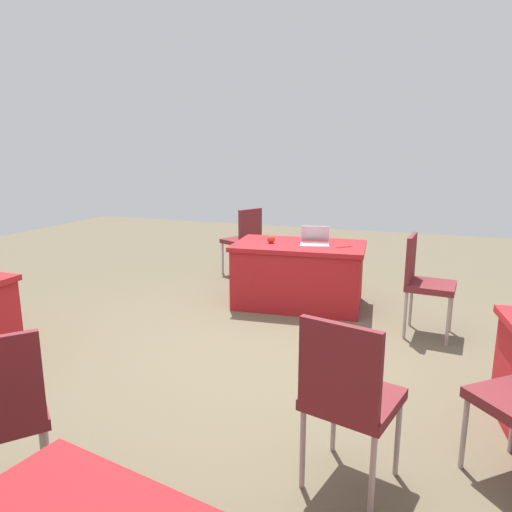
{
  "coord_description": "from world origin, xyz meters",
  "views": [
    {
      "loc": [
        -1.28,
        3.56,
        1.74
      ],
      "look_at": [
        0.02,
        -0.01,
        0.9
      ],
      "focal_mm": 32.76,
      "sensor_mm": 36.0,
      "label": 1
    }
  ],
  "objects_px": {
    "chair_tucked_left": "(348,392)",
    "chair_by_pillar": "(423,278)",
    "laptop_silver": "(315,241)",
    "chair_back_row": "(244,237)",
    "table_foreground": "(299,274)",
    "scissors_red": "(344,247)",
    "yarn_ball": "(271,239)"
  },
  "relations": [
    {
      "from": "chair_tucked_left",
      "to": "chair_by_pillar",
      "type": "bearing_deg",
      "value": 96.67
    },
    {
      "from": "chair_tucked_left",
      "to": "laptop_silver",
      "type": "bearing_deg",
      "value": 120.73
    },
    {
      "from": "chair_by_pillar",
      "to": "laptop_silver",
      "type": "xyz_separation_m",
      "value": [
        1.17,
        -0.46,
        0.2
      ]
    },
    {
      "from": "chair_back_row",
      "to": "laptop_silver",
      "type": "relative_size",
      "value": 2.61
    },
    {
      "from": "chair_tucked_left",
      "to": "chair_back_row",
      "type": "xyz_separation_m",
      "value": [
        2.11,
        -3.95,
        0.01
      ]
    },
    {
      "from": "chair_tucked_left",
      "to": "chair_by_pillar",
      "type": "relative_size",
      "value": 0.99
    },
    {
      "from": "chair_tucked_left",
      "to": "table_foreground",
      "type": "bearing_deg",
      "value": 123.89
    },
    {
      "from": "chair_tucked_left",
      "to": "chair_back_row",
      "type": "relative_size",
      "value": 0.99
    },
    {
      "from": "laptop_silver",
      "to": "scissors_red",
      "type": "xyz_separation_m",
      "value": [
        -0.33,
        0.01,
        -0.04
      ]
    },
    {
      "from": "chair_by_pillar",
      "to": "chair_back_row",
      "type": "relative_size",
      "value": 1.0
    },
    {
      "from": "chair_by_pillar",
      "to": "yarn_ball",
      "type": "relative_size",
      "value": 10.71
    },
    {
      "from": "table_foreground",
      "to": "yarn_ball",
      "type": "bearing_deg",
      "value": 15.47
    },
    {
      "from": "table_foreground",
      "to": "laptop_silver",
      "type": "relative_size",
      "value": 4.14
    },
    {
      "from": "chair_by_pillar",
      "to": "chair_back_row",
      "type": "xyz_separation_m",
      "value": [
        2.44,
        -1.52,
        -0.0
      ]
    },
    {
      "from": "table_foreground",
      "to": "chair_back_row",
      "type": "bearing_deg",
      "value": -43.85
    },
    {
      "from": "yarn_ball",
      "to": "chair_back_row",
      "type": "bearing_deg",
      "value": -55.64
    },
    {
      "from": "chair_by_pillar",
      "to": "yarn_ball",
      "type": "distance_m",
      "value": 1.73
    },
    {
      "from": "yarn_ball",
      "to": "scissors_red",
      "type": "xyz_separation_m",
      "value": [
        -0.83,
        -0.06,
        -0.04
      ]
    },
    {
      "from": "chair_back_row",
      "to": "yarn_ball",
      "type": "xyz_separation_m",
      "value": [
        -0.77,
        1.13,
        0.21
      ]
    },
    {
      "from": "scissors_red",
      "to": "table_foreground",
      "type": "bearing_deg",
      "value": -50.84
    },
    {
      "from": "laptop_silver",
      "to": "chair_tucked_left",
      "type": "bearing_deg",
      "value": 93.64
    },
    {
      "from": "table_foreground",
      "to": "chair_by_pillar",
      "type": "xyz_separation_m",
      "value": [
        -1.36,
        0.48,
        0.2
      ]
    },
    {
      "from": "chair_back_row",
      "to": "scissors_red",
      "type": "height_order",
      "value": "chair_back_row"
    },
    {
      "from": "chair_tucked_left",
      "to": "laptop_silver",
      "type": "height_order",
      "value": "chair_tucked_left"
    },
    {
      "from": "yarn_ball",
      "to": "chair_by_pillar",
      "type": "bearing_deg",
      "value": 166.91
    },
    {
      "from": "chair_back_row",
      "to": "scissors_red",
      "type": "xyz_separation_m",
      "value": [
        -1.6,
        1.07,
        0.17
      ]
    },
    {
      "from": "chair_by_pillar",
      "to": "chair_back_row",
      "type": "height_order",
      "value": "chair_by_pillar"
    },
    {
      "from": "chair_tucked_left",
      "to": "scissors_red",
      "type": "relative_size",
      "value": 5.36
    },
    {
      "from": "table_foreground",
      "to": "scissors_red",
      "type": "distance_m",
      "value": 0.63
    },
    {
      "from": "chair_back_row",
      "to": "table_foreground",
      "type": "bearing_deg",
      "value": -107.78
    },
    {
      "from": "chair_back_row",
      "to": "scissors_red",
      "type": "distance_m",
      "value": 1.94
    },
    {
      "from": "table_foreground",
      "to": "chair_back_row",
      "type": "xyz_separation_m",
      "value": [
        1.09,
        -1.04,
        0.2
      ]
    }
  ]
}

